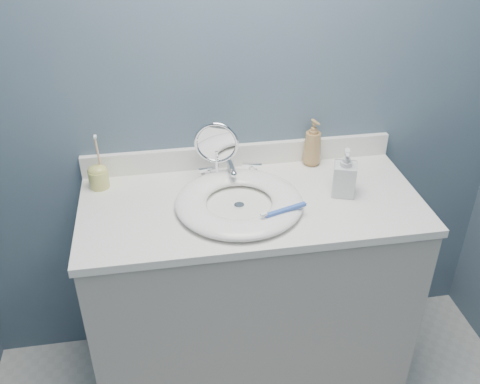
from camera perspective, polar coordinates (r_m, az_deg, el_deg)
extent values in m
cube|color=#4A596F|center=(2.01, -0.12, 11.05)|extent=(2.20, 0.02, 2.40)
cube|color=#AAA59C|center=(2.19, 1.10, -10.92)|extent=(1.20, 0.55, 0.85)
cube|color=white|center=(1.92, 1.23, -1.30)|extent=(1.22, 0.57, 0.03)
cube|color=white|center=(2.11, -0.05, 3.96)|extent=(1.22, 0.02, 0.09)
cylinder|color=silver|center=(1.88, -0.09, -1.45)|extent=(0.04, 0.04, 0.01)
cube|color=silver|center=(2.05, -1.05, 1.80)|extent=(0.22, 0.05, 0.01)
cylinder|color=silver|center=(2.04, -1.06, 2.51)|extent=(0.03, 0.03, 0.06)
cylinder|color=silver|center=(1.99, -0.87, 2.55)|extent=(0.02, 0.09, 0.02)
sphere|color=silver|center=(1.95, -0.67, 1.90)|extent=(0.03, 0.03, 0.03)
cylinder|color=silver|center=(2.04, -3.42, 1.99)|extent=(0.02, 0.02, 0.03)
cube|color=silver|center=(2.03, -3.44, 2.50)|extent=(0.08, 0.03, 0.01)
cylinder|color=silver|center=(2.06, 1.29, 2.39)|extent=(0.02, 0.02, 0.03)
cube|color=silver|center=(2.05, 1.30, 2.90)|extent=(0.08, 0.03, 0.01)
cylinder|color=silver|center=(2.03, -2.44, 1.33)|extent=(0.09, 0.09, 0.01)
cylinder|color=silver|center=(2.00, -2.48, 2.84)|extent=(0.01, 0.01, 0.12)
torus|color=silver|center=(1.95, -2.55, 5.25)|extent=(0.16, 0.05, 0.16)
cylinder|color=white|center=(1.95, -2.55, 5.25)|extent=(0.14, 0.04, 0.14)
imported|color=#A57D4A|center=(2.12, 7.76, 5.25)|extent=(0.09, 0.09, 0.19)
imported|color=silver|center=(1.94, 11.14, 2.08)|extent=(0.10, 0.10, 0.18)
cylinder|color=#CBC765|center=(2.04, -14.82, 1.38)|extent=(0.07, 0.07, 0.07)
ellipsoid|color=#CBC765|center=(2.02, -14.96, 2.22)|extent=(0.07, 0.06, 0.04)
cylinder|color=#E1A880|center=(1.99, -14.90, 3.86)|extent=(0.01, 0.02, 0.14)
cube|color=white|center=(1.95, -15.20, 5.70)|extent=(0.01, 0.02, 0.01)
cube|color=blue|center=(1.79, 4.91, -1.92)|extent=(0.15, 0.06, 0.01)
cube|color=white|center=(1.75, 2.56, -2.42)|extent=(0.02, 0.02, 0.01)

